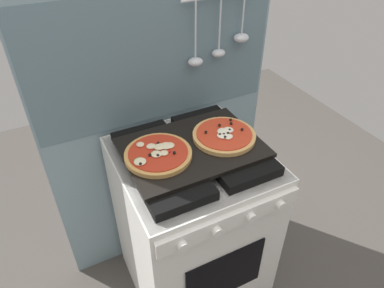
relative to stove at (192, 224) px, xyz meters
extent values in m
plane|color=#4C4742|center=(0.00, 0.00, -0.45)|extent=(4.00, 4.00, 0.00)
cube|color=#7A939E|center=(0.00, 0.34, 0.32)|extent=(1.10, 0.03, 1.55)
cube|color=slate|center=(0.00, 0.32, 0.70)|extent=(1.08, 0.00, 0.56)
cylinder|color=silver|center=(0.16, 0.29, 0.81)|extent=(0.01, 0.01, 0.24)
ellipsoid|color=silver|center=(0.16, 0.29, 0.67)|extent=(0.07, 0.06, 0.04)
cylinder|color=silver|center=(0.28, 0.29, 0.82)|extent=(0.01, 0.01, 0.22)
ellipsoid|color=silver|center=(0.28, 0.29, 0.69)|extent=(0.06, 0.05, 0.03)
cylinder|color=silver|center=(0.39, 0.29, 0.85)|extent=(0.01, 0.01, 0.17)
ellipsoid|color=silver|center=(0.39, 0.29, 0.74)|extent=(0.07, 0.06, 0.04)
cube|color=white|center=(0.00, 0.00, -0.02)|extent=(0.60, 0.60, 0.86)
cube|color=black|center=(0.00, 0.00, 0.40)|extent=(0.59, 0.59, 0.01)
cube|color=black|center=(-0.14, 0.00, 0.43)|extent=(0.24, 0.51, 0.04)
cube|color=black|center=(0.14, 0.00, 0.43)|extent=(0.24, 0.51, 0.04)
cube|color=white|center=(0.00, -0.31, 0.35)|extent=(0.58, 0.02, 0.07)
cylinder|color=silver|center=(-0.20, -0.33, 0.35)|extent=(0.04, 0.02, 0.04)
cylinder|color=silver|center=(-0.07, -0.33, 0.35)|extent=(0.04, 0.02, 0.04)
cylinder|color=silver|center=(0.07, -0.33, 0.35)|extent=(0.04, 0.02, 0.04)
cylinder|color=silver|center=(0.20, -0.33, 0.35)|extent=(0.04, 0.02, 0.04)
cube|color=black|center=(0.00, -0.30, 0.00)|extent=(0.36, 0.01, 0.28)
cube|color=black|center=(0.00, 0.00, 0.46)|extent=(0.54, 0.38, 0.02)
cylinder|color=tan|center=(-0.14, 0.00, 0.47)|extent=(0.26, 0.26, 0.02)
cylinder|color=#B72D19|center=(-0.14, 0.00, 0.49)|extent=(0.23, 0.23, 0.00)
ellipsoid|color=beige|center=(-0.13, -0.02, 0.49)|extent=(0.03, 0.03, 0.01)
ellipsoid|color=beige|center=(-0.13, 0.02, 0.49)|extent=(0.05, 0.04, 0.01)
ellipsoid|color=beige|center=(-0.10, 0.02, 0.49)|extent=(0.05, 0.04, 0.01)
ellipsoid|color=beige|center=(-0.19, 0.07, 0.49)|extent=(0.03, 0.03, 0.01)
ellipsoid|color=beige|center=(-0.09, 0.01, 0.49)|extent=(0.04, 0.04, 0.01)
ellipsoid|color=beige|center=(-0.16, -0.01, 0.49)|extent=(0.04, 0.04, 0.01)
ellipsoid|color=beige|center=(-0.16, 0.04, 0.49)|extent=(0.04, 0.03, 0.01)
ellipsoid|color=beige|center=(-0.22, -0.03, 0.49)|extent=(0.05, 0.05, 0.01)
cube|color=#19721E|center=(-0.23, -0.01, 0.49)|extent=(0.03, 0.01, 0.00)
sphere|color=black|center=(-0.18, -0.01, 0.49)|extent=(0.01, 0.01, 0.01)
sphere|color=black|center=(-0.15, -0.03, 0.49)|extent=(0.01, 0.01, 0.01)
cube|color=#19721E|center=(-0.15, 0.03, 0.49)|extent=(0.02, 0.02, 0.00)
sphere|color=black|center=(-0.12, 0.04, 0.49)|extent=(0.01, 0.01, 0.01)
cube|color=red|center=(-0.17, 0.00, 0.49)|extent=(0.02, 0.02, 0.00)
sphere|color=black|center=(-0.23, -0.04, 0.49)|extent=(0.01, 0.01, 0.01)
sphere|color=black|center=(-0.09, -0.04, 0.49)|extent=(0.01, 0.01, 0.01)
cube|color=gold|center=(-0.14, 0.04, 0.49)|extent=(0.02, 0.02, 0.00)
cube|color=#19721E|center=(-0.17, 0.00, 0.49)|extent=(0.02, 0.02, 0.00)
cube|color=#19721E|center=(-0.13, 0.03, 0.49)|extent=(0.02, 0.02, 0.00)
cube|color=red|center=(-0.11, -0.02, 0.49)|extent=(0.03, 0.02, 0.00)
cylinder|color=tan|center=(0.14, -0.01, 0.47)|extent=(0.26, 0.26, 0.02)
cylinder|color=red|center=(0.14, -0.01, 0.49)|extent=(0.23, 0.23, 0.00)
ellipsoid|color=#F4EACC|center=(0.14, -0.01, 0.49)|extent=(0.03, 0.03, 0.01)
ellipsoid|color=#F4EACC|center=(0.14, -0.04, 0.49)|extent=(0.04, 0.03, 0.01)
ellipsoid|color=#F4EACC|center=(0.13, -0.02, 0.49)|extent=(0.05, 0.04, 0.01)
ellipsoid|color=#F4EACC|center=(0.14, 0.00, 0.49)|extent=(0.05, 0.05, 0.01)
ellipsoid|color=#F4EACC|center=(0.14, -0.04, 0.49)|extent=(0.03, 0.02, 0.01)
ellipsoid|color=#F4EACC|center=(0.17, 0.00, 0.49)|extent=(0.04, 0.04, 0.01)
sphere|color=black|center=(0.12, -0.01, 0.49)|extent=(0.01, 0.01, 0.01)
sphere|color=black|center=(0.08, 0.03, 0.49)|extent=(0.01, 0.01, 0.01)
sphere|color=black|center=(0.15, 0.05, 0.49)|extent=(0.01, 0.01, 0.01)
sphere|color=black|center=(0.20, 0.04, 0.49)|extent=(0.01, 0.01, 0.01)
sphere|color=black|center=(0.13, -0.04, 0.49)|extent=(0.01, 0.01, 0.01)
sphere|color=black|center=(0.21, 0.06, 0.49)|extent=(0.01, 0.01, 0.01)
sphere|color=black|center=(0.22, -0.02, 0.49)|extent=(0.01, 0.01, 0.01)
sphere|color=black|center=(0.15, -0.02, 0.49)|extent=(0.01, 0.01, 0.01)
sphere|color=black|center=(0.13, -0.02, 0.49)|extent=(0.01, 0.01, 0.01)
sphere|color=black|center=(0.17, 0.00, 0.49)|extent=(0.01, 0.01, 0.01)
camera|label=1|loc=(-0.49, -0.97, 1.30)|focal=32.60mm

